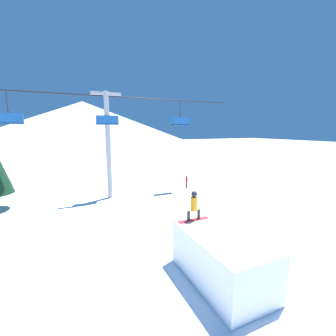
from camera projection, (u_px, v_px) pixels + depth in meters
The scene contains 6 objects.
ground_plane at pixel (234, 282), 8.73m from camera, with size 220.00×220.00×0.00m, color white.
mountain_ridge at pixel (83, 125), 73.78m from camera, with size 78.58×78.58×14.76m.
snow_ramp at pixel (221, 258), 8.65m from camera, with size 2.27×4.00×1.89m.
snowboarder at pixel (194, 206), 9.78m from camera, with size 1.46×0.30×1.32m.
chairlift at pixel (108, 134), 18.55m from camera, with size 23.69×0.44×8.88m.
distant_skier at pixel (187, 181), 22.67m from camera, with size 0.24×0.24×1.23m.
Camera 1 is at (-5.59, -6.09, 5.84)m, focal length 24.00 mm.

